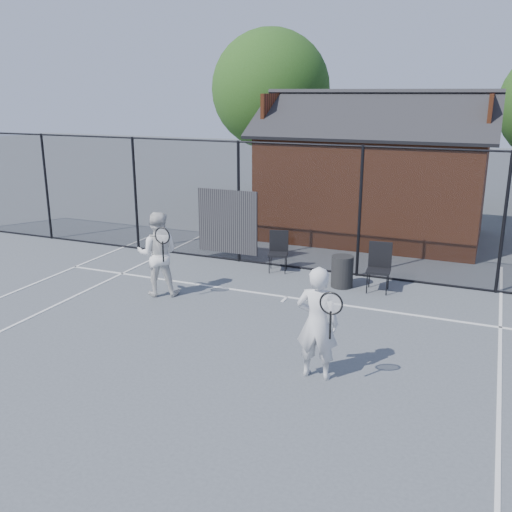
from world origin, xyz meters
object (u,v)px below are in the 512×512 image
at_px(player_front, 317,323).
at_px(player_back, 158,254).
at_px(waste_bin, 342,272).
at_px(chair_left, 278,252).
at_px(clubhouse, 374,181).
at_px(chair_right, 379,269).

distance_m(player_front, player_back, 4.65).
bearing_deg(waste_bin, chair_left, 163.45).
xyz_separation_m(clubhouse, player_front, (1.06, -9.06, -0.74)).
bearing_deg(clubhouse, player_front, -83.35).
distance_m(chair_left, chair_right, 2.51).
relative_size(clubhouse, player_front, 3.77).
height_order(player_back, waste_bin, player_back).
bearing_deg(player_back, clubhouse, 66.05).
distance_m(player_front, waste_bin, 4.24).
height_order(player_front, player_back, player_back).
relative_size(player_front, chair_left, 1.84).
relative_size(chair_left, chair_right, 0.92).
distance_m(player_front, chair_right, 4.17).
distance_m(clubhouse, player_back, 7.54).
bearing_deg(chair_right, chair_left, 163.41).
relative_size(player_back, chair_left, 1.89).
xyz_separation_m(chair_left, chair_right, (2.46, -0.50, 0.04)).
bearing_deg(player_front, chair_left, 116.90).
relative_size(chair_left, waste_bin, 1.35).
bearing_deg(chair_right, player_back, -160.14).
bearing_deg(clubhouse, player_back, -113.95).
bearing_deg(player_back, waste_bin, 29.79).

